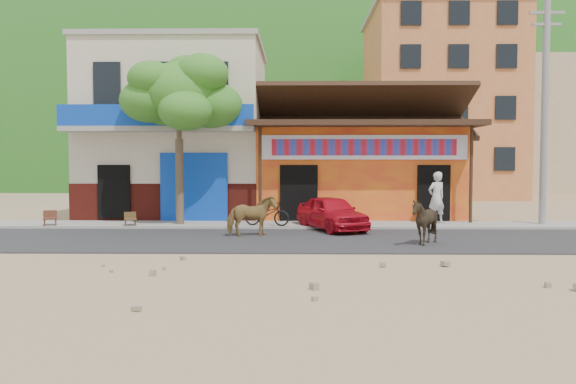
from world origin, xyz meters
The scene contains 17 objects.
ground centered at (0.00, 0.00, 0.00)m, with size 120.00×120.00×0.00m, color #9E825B.
road centered at (0.00, 2.50, 0.02)m, with size 60.00×5.00×0.04m, color #28282B.
sidewalk centered at (0.00, 6.00, 0.06)m, with size 60.00×2.00×0.12m, color gray.
dance_club centered at (2.00, 10.00, 1.80)m, with size 8.00×6.00×3.60m, color orange.
cafe_building centered at (-5.50, 10.00, 3.50)m, with size 7.00×6.00×7.00m, color beige.
apartment_front centered at (9.00, 24.00, 6.00)m, with size 9.00×9.00×12.00m, color #CC723F.
apartment_rear centered at (18.00, 30.00, 5.00)m, with size 8.00×8.00×10.00m, color tan.
hillside centered at (0.00, 70.00, 12.00)m, with size 100.00×40.00×24.00m, color #194C14.
tree centered at (-4.60, 5.80, 3.12)m, with size 3.00×3.00×6.00m, color #2D721E, non-canonical shape.
utility_pole centered at (8.20, 6.00, 4.12)m, with size 0.24×0.24×8.00m, color gray.
cow_tan centered at (-1.86, 3.18, 0.66)m, with size 0.66×1.46×1.23m, color olive.
cow_dark centered at (3.01, 1.43, 0.67)m, with size 1.02×1.15×1.27m, color black.
red_car centered at (0.69, 4.80, 0.61)m, with size 1.36×3.37×1.15m, color red.
scooter centered at (-1.50, 5.30, 0.53)m, with size 0.55×1.58×0.83m, color black.
pedestrian centered at (4.50, 6.12, 1.04)m, with size 0.67×0.44×1.84m, color silver.
cafe_chair_left centered at (-9.00, 5.30, 0.60)m, with size 0.45×0.45×0.96m, color #50281A, non-canonical shape.
cafe_chair_right centered at (-6.21, 5.30, 0.55)m, with size 0.40×0.40×0.86m, color #473217, non-canonical shape.
Camera 1 is at (-0.48, -13.86, 2.28)m, focal length 35.00 mm.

